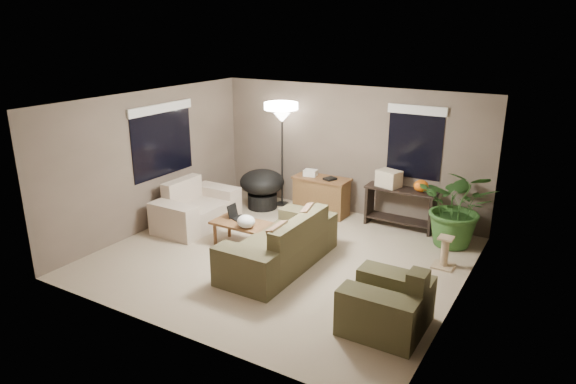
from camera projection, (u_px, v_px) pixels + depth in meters
The scene contains 20 objects.
room_shell at pixel (281, 183), 7.91m from camera, with size 5.50×5.50×5.50m.
main_sofa at pixel (282, 248), 7.93m from camera, with size 0.95×2.20×0.85m.
throw_pillows at pixel (296, 230), 7.69m from camera, with size 0.33×1.38×0.47m.
loveseat at pixel (196, 210), 9.53m from camera, with size 0.90×1.60×0.85m.
armchair at pixel (387, 306), 6.29m from camera, with size 0.95×1.00×0.85m.
coffee_table at pixel (242, 226), 8.63m from camera, with size 1.00×0.55×0.42m.
laptop at pixel (237, 215), 8.75m from camera, with size 0.40×0.34×0.24m.
plastic_bag at pixel (246, 221), 8.35m from camera, with size 0.31×0.28×0.21m, color white.
desk at pixel (321, 196), 10.07m from camera, with size 1.10×0.50×0.75m.
desk_papers at pixel (314, 174), 10.00m from camera, with size 0.71×0.31×0.12m.
console_table at pixel (400, 205), 9.39m from camera, with size 1.30×0.40×0.75m.
pumpkin at pixel (421, 186), 9.08m from camera, with size 0.26×0.26×0.21m, color orange.
cardboard_box at pixel (389, 179), 9.36m from camera, with size 0.40×0.30×0.30m, color beige.
papasan_chair at pixel (262, 186), 10.39m from camera, with size 0.96×0.96×0.80m.
floor_lamp at pixel (282, 129), 10.23m from camera, with size 0.32×0.32×1.91m.
ceiling_fixture at pixel (281, 106), 7.54m from camera, with size 0.50×0.50×0.10m, color white.
houseplant at pixel (458, 215), 8.57m from camera, with size 1.25×1.39×1.08m, color #2D5923.
cat_scratching_post at pixel (444, 254), 7.90m from camera, with size 0.32×0.32×0.50m.
window_left at pixel (162, 128), 9.31m from camera, with size 0.05×1.56×1.33m.
window_back at pixel (416, 130), 9.14m from camera, with size 1.06×0.05×1.33m.
Camera 1 is at (3.94, -6.45, 3.59)m, focal length 32.00 mm.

